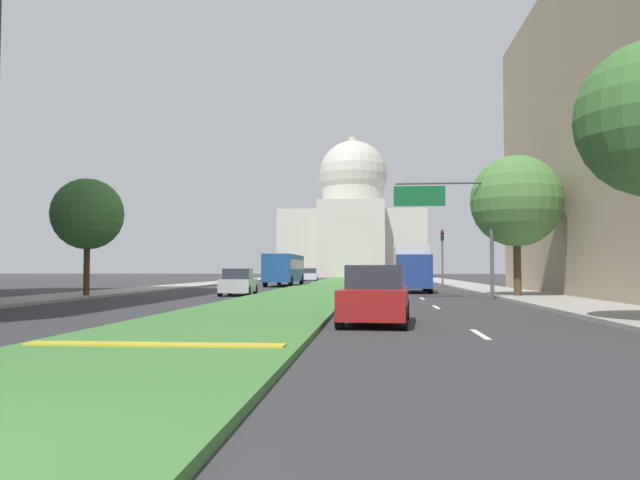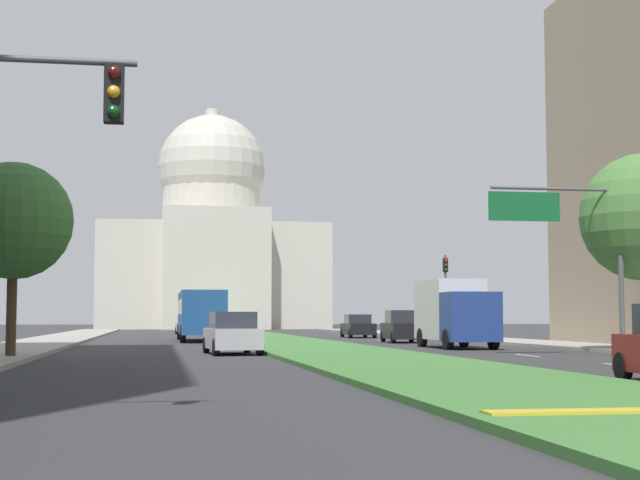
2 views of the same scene
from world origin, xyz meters
name	(u,v)px [view 1 (image 1 of 2)]	position (x,y,z in m)	size (l,w,h in m)	color
ground_plane	(334,284)	(0.00, 62.08, 0.00)	(273.17, 273.17, 0.00)	#333335
grass_median	(330,285)	(0.00, 55.88, 0.07)	(5.67, 111.75, 0.14)	#427A38
median_curb_nose	(155,344)	(0.00, 7.66, 0.16)	(5.10, 0.50, 0.04)	gold
lane_dashes_right	(420,297)	(6.87, 32.10, 0.00)	(0.16, 45.33, 0.01)	silver
sidewalk_left	(180,286)	(-12.90, 49.67, 0.07)	(4.00, 111.75, 0.15)	#9E9991
sidewalk_right	(476,287)	(12.90, 49.67, 0.07)	(4.00, 111.75, 0.15)	#9E9991
capitol_building	(353,226)	(0.00, 123.42, 10.47)	(28.51, 26.26, 28.98)	beige
traffic_light_far_right	(442,250)	(10.40, 52.53, 3.31)	(0.28, 0.35, 5.20)	#515456
overhead_guide_sign	(455,213)	(8.63, 30.04, 4.64)	(5.36, 0.20, 6.50)	#515456
street_tree_left_mid	(88,214)	(-11.70, 29.24, 4.67)	(3.98, 3.98, 6.68)	#4C3823
street_tree_right_mid	(516,201)	(12.17, 31.13, 5.39)	(5.09, 5.09, 7.95)	#4C3823
sedan_lead_stopped	(375,297)	(4.29, 14.28, 0.81)	(2.19, 4.34, 1.73)	maroon
sedan_midblock	(238,283)	(-3.99, 33.21, 0.77)	(2.11, 4.22, 1.64)	#BCBCC1
sedan_distant	(405,278)	(6.89, 49.43, 0.85)	(2.14, 4.34, 1.83)	black
sedan_far_horizon	(401,277)	(7.16, 63.29, 0.77)	(2.05, 4.74, 1.64)	black
sedan_very_far	(310,275)	(-4.25, 78.66, 0.79)	(2.19, 4.52, 1.69)	silver
box_truck_delivery	(412,268)	(6.85, 39.32, 1.68)	(2.40, 6.40, 3.20)	navy
city_bus	(284,267)	(-4.29, 54.73, 1.77)	(2.62, 11.00, 2.95)	#1E4C8C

